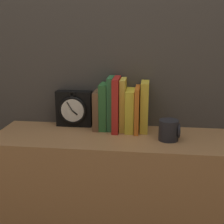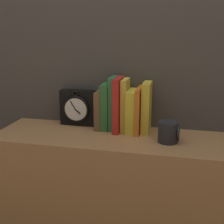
% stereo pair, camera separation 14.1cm
% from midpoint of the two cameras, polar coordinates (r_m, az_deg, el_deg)
% --- Properties ---
extents(wall_back, '(6.00, 0.05, 2.60)m').
position_cam_midpoint_polar(wall_back, '(1.55, 4.39, 14.06)').
color(wall_back, '#47423D').
rests_on(wall_back, ground_plane).
extents(bookshelf, '(1.10, 0.35, 0.85)m').
position_cam_midpoint_polar(bookshelf, '(1.64, 2.60, -18.55)').
color(bookshelf, '#A87547').
rests_on(bookshelf, ground_plane).
extents(clock, '(0.18, 0.07, 0.19)m').
position_cam_midpoint_polar(clock, '(1.58, -3.75, 0.75)').
color(clock, black).
rests_on(clock, bookshelf).
extents(book_slot0_brown, '(0.03, 0.12, 0.19)m').
position_cam_midpoint_polar(book_slot0_brown, '(1.53, 0.39, 0.40)').
color(book_slot0_brown, brown).
rests_on(book_slot0_brown, bookshelf).
extents(book_slot1_green, '(0.04, 0.12, 0.22)m').
position_cam_midpoint_polar(book_slot1_green, '(1.52, 1.61, 1.00)').
color(book_slot1_green, '#2F6B33').
rests_on(book_slot1_green, bookshelf).
extents(book_slot2_green, '(0.03, 0.11, 0.26)m').
position_cam_midpoint_polar(book_slot2_green, '(1.51, 2.85, 1.55)').
color(book_slot2_green, '#2F7340').
rests_on(book_slot2_green, bookshelf).
extents(book_slot3_red, '(0.03, 0.15, 0.26)m').
position_cam_midpoint_polar(book_slot3_red, '(1.49, 3.86, 1.32)').
color(book_slot3_red, red).
rests_on(book_slot3_red, bookshelf).
extents(book_slot4_yellow, '(0.03, 0.12, 0.25)m').
position_cam_midpoint_polar(book_slot4_yellow, '(1.50, 5.11, 1.26)').
color(book_slot4_yellow, yellow).
rests_on(book_slot4_yellow, bookshelf).
extents(book_slot5_yellow, '(0.04, 0.14, 0.20)m').
position_cam_midpoint_polar(book_slot5_yellow, '(1.49, 6.39, 0.17)').
color(book_slot5_yellow, yellow).
rests_on(book_slot5_yellow, bookshelf).
extents(book_slot6_orange, '(0.02, 0.15, 0.22)m').
position_cam_midpoint_polar(book_slot6_orange, '(1.48, 7.67, 0.31)').
color(book_slot6_orange, orange).
rests_on(book_slot6_orange, bookshelf).
extents(book_slot7_yellow, '(0.04, 0.13, 0.24)m').
position_cam_midpoint_polar(book_slot7_yellow, '(1.49, 9.03, 0.79)').
color(book_slot7_yellow, gold).
rests_on(book_slot7_yellow, bookshelf).
extents(mug, '(0.09, 0.09, 0.09)m').
position_cam_midpoint_polar(mug, '(1.39, 13.22, -3.65)').
color(mug, '#232328').
rests_on(mug, bookshelf).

